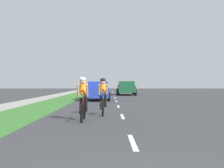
% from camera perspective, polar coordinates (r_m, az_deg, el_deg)
% --- Properties ---
extents(ground_plane, '(120.00, 120.00, 0.00)m').
position_cam_1_polar(ground_plane, '(22.85, 0.80, -3.32)').
color(ground_plane, '#38383A').
extents(grass_verge, '(2.56, 70.00, 0.01)m').
position_cam_1_polar(grass_verge, '(23.19, -10.37, -3.26)').
color(grass_verge, '#38722D').
rests_on(grass_verge, ground_plane).
extents(sidewalk_concrete, '(1.64, 70.00, 0.10)m').
position_cam_1_polar(sidewalk_concrete, '(23.64, -15.40, -3.20)').
color(sidewalk_concrete, '#9E998E').
rests_on(sidewalk_concrete, ground_plane).
extents(lane_markings_center, '(0.12, 52.71, 0.01)m').
position_cam_1_polar(lane_markings_center, '(26.85, 0.60, -2.82)').
color(lane_markings_center, white).
rests_on(lane_markings_center, ground_plane).
extents(cyclist_lead, '(0.42, 1.72, 1.58)m').
position_cam_1_polar(cyclist_lead, '(10.22, -5.85, -2.90)').
color(cyclist_lead, black).
rests_on(cyclist_lead, ground_plane).
extents(cyclist_trailing, '(0.42, 1.72, 1.58)m').
position_cam_1_polar(cyclist_trailing, '(12.08, -1.82, -2.45)').
color(cyclist_trailing, black).
rests_on(cyclist_trailing, ground_plane).
extents(sedan_blue, '(1.98, 4.30, 1.52)m').
position_cam_1_polar(sedan_blue, '(23.03, -2.83, -1.38)').
color(sedan_blue, '#23389E').
rests_on(sedan_blue, ground_plane).
extents(pickup_dark_green, '(2.22, 5.10, 1.64)m').
position_cam_1_polar(pickup_dark_green, '(33.85, 2.87, -0.83)').
color(pickup_dark_green, '#194C2D').
rests_on(pickup_dark_green, ground_plane).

